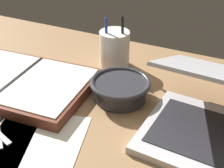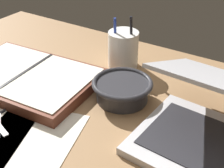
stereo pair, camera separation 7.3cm
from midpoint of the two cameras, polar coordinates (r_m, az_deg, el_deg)
desk_top at (r=71.34cm, az=-8.72°, el=-9.59°), size 140.00×100.00×2.00cm
bowl at (r=78.86cm, az=-1.11°, el=-0.92°), size 15.45×15.45×5.37cm
pen_cup at (r=93.13cm, az=-1.80°, el=6.38°), size 8.96×8.96×16.37cm
planner at (r=88.74cm, az=-18.98°, el=0.20°), size 40.40×28.41×3.43cm
paper_sheet_front at (r=67.82cm, az=-18.39°, el=-12.66°), size 27.06×33.50×0.16cm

